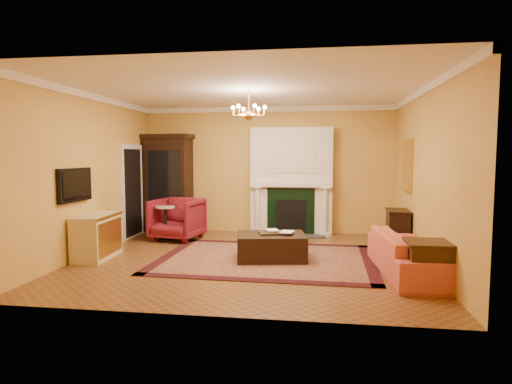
% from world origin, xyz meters
% --- Properties ---
extents(floor, '(6.00, 5.50, 0.02)m').
position_xyz_m(floor, '(0.00, 0.00, -0.01)').
color(floor, brown).
rests_on(floor, ground).
extents(ceiling, '(6.00, 5.50, 0.02)m').
position_xyz_m(ceiling, '(0.00, 0.00, 3.01)').
color(ceiling, white).
rests_on(ceiling, wall_back).
extents(wall_back, '(6.00, 0.02, 3.00)m').
position_xyz_m(wall_back, '(0.00, 2.76, 1.50)').
color(wall_back, gold).
rests_on(wall_back, floor).
extents(wall_front, '(6.00, 0.02, 3.00)m').
position_xyz_m(wall_front, '(0.00, -2.76, 1.50)').
color(wall_front, gold).
rests_on(wall_front, floor).
extents(wall_left, '(0.02, 5.50, 3.00)m').
position_xyz_m(wall_left, '(-3.01, 0.00, 1.50)').
color(wall_left, gold).
rests_on(wall_left, floor).
extents(wall_right, '(0.02, 5.50, 3.00)m').
position_xyz_m(wall_right, '(3.01, 0.00, 1.50)').
color(wall_right, gold).
rests_on(wall_right, floor).
extents(fireplace, '(1.90, 0.70, 2.50)m').
position_xyz_m(fireplace, '(0.60, 2.57, 1.19)').
color(fireplace, silver).
rests_on(fireplace, wall_back).
extents(crown_molding, '(6.00, 5.50, 0.12)m').
position_xyz_m(crown_molding, '(0.00, 0.96, 2.94)').
color(crown_molding, white).
rests_on(crown_molding, ceiling).
extents(doorway, '(0.08, 1.05, 2.10)m').
position_xyz_m(doorway, '(-2.95, 1.70, 1.05)').
color(doorway, silver).
rests_on(doorway, wall_left).
extents(tv_panel, '(0.09, 0.95, 0.58)m').
position_xyz_m(tv_panel, '(-2.95, -0.60, 1.35)').
color(tv_panel, black).
rests_on(tv_panel, wall_left).
extents(gilt_mirror, '(0.06, 0.76, 1.05)m').
position_xyz_m(gilt_mirror, '(2.97, 1.40, 1.65)').
color(gilt_mirror, gold).
rests_on(gilt_mirror, wall_right).
extents(chandelier, '(0.63, 0.55, 0.53)m').
position_xyz_m(chandelier, '(-0.00, 0.00, 2.61)').
color(chandelier, '#BA8E33').
rests_on(chandelier, ceiling).
extents(oriental_rug, '(3.89, 2.96, 0.02)m').
position_xyz_m(oriental_rug, '(0.30, 0.04, 0.01)').
color(oriental_rug, '#430E10').
rests_on(oriental_rug, floor).
extents(china_cabinet, '(1.19, 0.66, 2.25)m').
position_xyz_m(china_cabinet, '(-2.39, 2.49, 1.13)').
color(china_cabinet, black).
rests_on(china_cabinet, floor).
extents(wingback_armchair, '(1.12, 1.07, 1.01)m').
position_xyz_m(wingback_armchair, '(-1.84, 1.53, 0.50)').
color(wingback_armchair, maroon).
rests_on(wingback_armchair, floor).
extents(pedestal_table, '(0.42, 0.42, 0.75)m').
position_xyz_m(pedestal_table, '(-2.06, 1.39, 0.44)').
color(pedestal_table, black).
rests_on(pedestal_table, floor).
extents(commode, '(0.56, 1.10, 0.80)m').
position_xyz_m(commode, '(-2.73, -0.31, 0.40)').
color(commode, beige).
rests_on(commode, floor).
extents(coral_sofa, '(0.79, 2.24, 0.86)m').
position_xyz_m(coral_sofa, '(2.63, -0.61, 0.43)').
color(coral_sofa, '#D64543').
rests_on(coral_sofa, floor).
extents(end_table, '(0.56, 0.56, 0.65)m').
position_xyz_m(end_table, '(2.72, -1.38, 0.32)').
color(end_table, '#34200E').
rests_on(end_table, floor).
extents(console_table, '(0.43, 0.70, 0.76)m').
position_xyz_m(console_table, '(2.78, 1.19, 0.38)').
color(console_table, black).
rests_on(console_table, floor).
extents(leather_ottoman, '(1.33, 1.06, 0.45)m').
position_xyz_m(leather_ottoman, '(0.40, 0.03, 0.24)').
color(leather_ottoman, black).
rests_on(leather_ottoman, oriental_rug).
extents(ottoman_tray, '(0.55, 0.48, 0.03)m').
position_xyz_m(ottoman_tray, '(0.42, 0.05, 0.48)').
color(ottoman_tray, black).
rests_on(ottoman_tray, leather_ottoman).
extents(book_a, '(0.21, 0.09, 0.28)m').
position_xyz_m(book_a, '(0.30, 0.12, 0.63)').
color(book_a, gray).
rests_on(book_a, ottoman_tray).
extents(book_b, '(0.22, 0.07, 0.30)m').
position_xyz_m(book_b, '(0.57, 0.05, 0.64)').
color(book_b, gray).
rests_on(book_b, ottoman_tray).
extents(topiary_left, '(0.17, 0.17, 0.45)m').
position_xyz_m(topiary_left, '(-0.04, 2.53, 1.48)').
color(topiary_left, tan).
rests_on(topiary_left, fireplace).
extents(topiary_right, '(0.16, 0.16, 0.42)m').
position_xyz_m(topiary_right, '(1.27, 2.53, 1.46)').
color(topiary_right, tan).
rests_on(topiary_right, fireplace).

